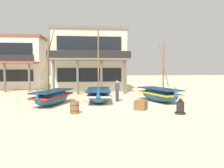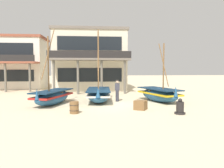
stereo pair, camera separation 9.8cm
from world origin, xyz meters
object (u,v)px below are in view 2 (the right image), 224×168
object	(u,v)px
fishing_boat_near_left	(159,94)
harbor_building_annex	(9,63)
wooden_barrel	(74,107)
cargo_crate	(140,105)
fishing_boat_far_right	(53,97)
capstan_winch	(180,108)
fisherman_by_hull	(117,91)
fishing_boat_centre_large	(99,95)
harbor_building_main	(90,60)

from	to	relation	value
fishing_boat_near_left	harbor_building_annex	bearing A→B (deg)	141.21
wooden_barrel	cargo_crate	xyz separation A→B (m)	(4.05, 0.79, -0.06)
fishing_boat_far_right	capstan_winch	xyz separation A→B (m)	(7.78, -3.90, -0.23)
fisherman_by_hull	cargo_crate	distance (m)	3.66
fisherman_by_hull	capstan_winch	bearing A→B (deg)	-58.54
fisherman_by_hull	wooden_barrel	bearing A→B (deg)	-124.97
fishing_boat_near_left	wooden_barrel	world-z (taller)	fishing_boat_near_left
fishing_boat_near_left	cargo_crate	world-z (taller)	fishing_boat_near_left
fishing_boat_near_left	capstan_winch	distance (m)	4.60
wooden_barrel	fishing_boat_centre_large	bearing A→B (deg)	70.25
capstan_winch	harbor_building_annex	xyz separation A→B (m)	(-15.66, 17.35, 2.94)
fishing_boat_centre_large	harbor_building_annex	distance (m)	16.94
wooden_barrel	harbor_building_annex	bearing A→B (deg)	120.11
harbor_building_annex	capstan_winch	bearing A→B (deg)	-47.93
fisherman_by_hull	fishing_boat_far_right	bearing A→B (deg)	-167.56
fishing_boat_near_left	capstan_winch	world-z (taller)	fishing_boat_near_left
fishing_boat_near_left	fisherman_by_hull	distance (m)	3.28
fishing_boat_far_right	fisherman_by_hull	xyz separation A→B (m)	(4.76, 1.05, 0.26)
fishing_boat_near_left	cargo_crate	distance (m)	3.80
fishing_boat_near_left	harbor_building_main	xyz separation A→B (m)	(-5.43, 10.16, 2.97)
fisherman_by_hull	harbor_building_annex	bearing A→B (deg)	135.52
capstan_winch	harbor_building_annex	world-z (taller)	harbor_building_annex
fishing_boat_far_right	cargo_crate	bearing A→B (deg)	-22.43
fishing_boat_near_left	fishing_boat_far_right	bearing A→B (deg)	-175.06
wooden_barrel	cargo_crate	distance (m)	4.13
fishing_boat_near_left	fishing_boat_centre_large	xyz separation A→B (m)	(-4.71, 0.33, -0.02)
fishing_boat_near_left	cargo_crate	xyz separation A→B (m)	(-2.17, -3.10, -0.29)
fishing_boat_centre_large	harbor_building_annex	bearing A→B (deg)	131.94
fishing_boat_far_right	harbor_building_main	distance (m)	11.54
fishing_boat_centre_large	fishing_boat_near_left	bearing A→B (deg)	-3.95
fisherman_by_hull	wooden_barrel	size ratio (longest dim) A/B	2.41
capstan_winch	wooden_barrel	bearing A→B (deg)	173.41
fishing_boat_near_left	cargo_crate	size ratio (longest dim) A/B	6.40
cargo_crate	harbor_building_main	xyz separation A→B (m)	(-3.26, 13.26, 3.26)
fishing_boat_far_right	harbor_building_main	bearing A→B (deg)	76.63
cargo_crate	harbor_building_annex	bearing A→B (deg)	130.83
fisherman_by_hull	cargo_crate	xyz separation A→B (m)	(1.08, -3.46, -0.54)
fishing_boat_centre_large	wooden_barrel	bearing A→B (deg)	-109.75
wooden_barrel	harbor_building_main	distance (m)	14.43
fishing_boat_centre_large	cargo_crate	world-z (taller)	fishing_boat_centre_large
fishing_boat_far_right	fisherman_by_hull	distance (m)	4.88
fishing_boat_near_left	fishing_boat_centre_large	distance (m)	4.72
fishing_boat_centre_large	capstan_winch	bearing A→B (deg)	-47.60
fishing_boat_centre_large	fisherman_by_hull	distance (m)	1.48
harbor_building_annex	cargo_crate	bearing A→B (deg)	-49.17
fishing_boat_near_left	fishing_boat_far_right	world-z (taller)	fishing_boat_far_right
capstan_winch	cargo_crate	size ratio (longest dim) A/B	1.28
wooden_barrel	fishing_boat_near_left	bearing A→B (deg)	32.04
cargo_crate	fishing_boat_near_left	bearing A→B (deg)	55.00
capstan_winch	cargo_crate	world-z (taller)	capstan_winch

